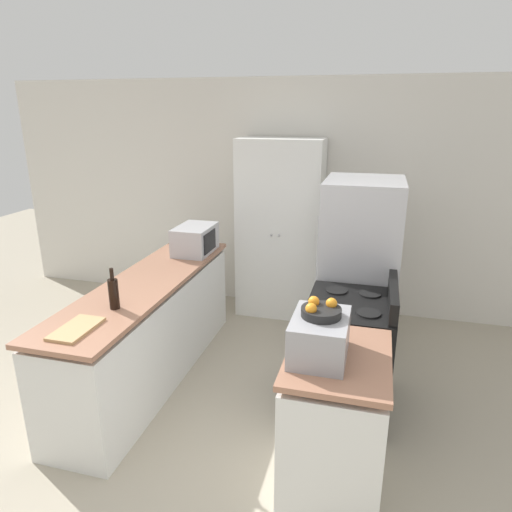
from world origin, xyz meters
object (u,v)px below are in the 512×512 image
at_px(fruit_bowl, 321,310).
at_px(pantry_cabinet, 280,230).
at_px(microwave, 195,239).
at_px(toaster_oven, 319,337).
at_px(stove, 348,355).
at_px(wine_bottle, 114,293).
at_px(refrigerator, 359,273).

bearing_deg(fruit_bowl, pantry_cabinet, 107.34).
distance_m(microwave, toaster_oven, 2.22).
height_order(pantry_cabinet, stove, pantry_cabinet).
relative_size(toaster_oven, fruit_bowl, 1.88).
bearing_deg(stove, wine_bottle, -161.18).
xyz_separation_m(microwave, fruit_bowl, (1.45, -1.66, 0.15)).
height_order(stove, refrigerator, refrigerator).
xyz_separation_m(pantry_cabinet, stove, (0.90, -1.62, -0.53)).
height_order(wine_bottle, fruit_bowl, fruit_bowl).
relative_size(microwave, wine_bottle, 1.60).
height_order(toaster_oven, fruit_bowl, fruit_bowl).
relative_size(pantry_cabinet, stove, 1.86).
xyz_separation_m(refrigerator, fruit_bowl, (-0.15, -1.62, 0.33)).
height_order(refrigerator, microwave, refrigerator).
distance_m(microwave, fruit_bowl, 2.21).
relative_size(stove, wine_bottle, 3.50).
height_order(microwave, toaster_oven, microwave).
bearing_deg(fruit_bowl, wine_bottle, 170.13).
relative_size(stove, microwave, 2.18).
xyz_separation_m(pantry_cabinet, toaster_oven, (0.76, -2.46, 0.04)).
relative_size(stove, refrigerator, 0.63).
relative_size(stove, fruit_bowl, 4.64).
bearing_deg(wine_bottle, refrigerator, 39.58).
distance_m(pantry_cabinet, fruit_bowl, 2.56).
height_order(stove, toaster_oven, toaster_oven).
height_order(stove, wine_bottle, wine_bottle).
xyz_separation_m(wine_bottle, toaster_oven, (1.50, -0.28, 0.01)).
bearing_deg(stove, microwave, 152.12).
bearing_deg(fruit_bowl, refrigerator, 84.76).
xyz_separation_m(wine_bottle, fruit_bowl, (1.50, -0.26, 0.16)).
bearing_deg(refrigerator, wine_bottle, -140.42).
bearing_deg(refrigerator, stove, -90.89).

